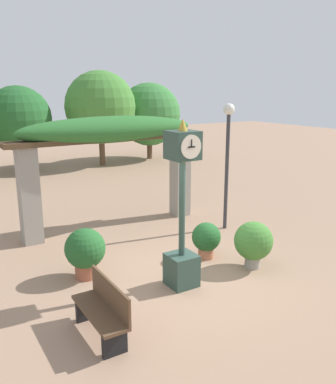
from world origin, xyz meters
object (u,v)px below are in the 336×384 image
(potted_plant_near_right, at_px, (85,251))
(park_bench, at_px, (103,310))
(potted_plant_far_left, at_px, (206,238))
(potted_plant_near_left, at_px, (253,242))
(lamp_post, at_px, (228,145))
(pedestal_clock, at_px, (182,215))

(potted_plant_near_right, height_order, park_bench, potted_plant_near_right)
(potted_plant_far_left, relative_size, park_bench, 0.61)
(potted_plant_near_right, distance_m, park_bench, 2.13)
(potted_plant_near_left, distance_m, potted_plant_near_right, 3.52)
(potted_plant_far_left, xyz_separation_m, park_bench, (-3.17, -1.56, -0.04))
(potted_plant_far_left, xyz_separation_m, lamp_post, (1.68, 1.37, 1.84))
(pedestal_clock, relative_size, potted_plant_near_right, 3.11)
(potted_plant_near_left, height_order, lamp_post, lamp_post)
(potted_plant_near_right, bearing_deg, lamp_post, 11.22)
(park_bench, bearing_deg, pedestal_clock, 110.99)
(lamp_post, bearing_deg, pedestal_clock, -143.03)
(pedestal_clock, xyz_separation_m, potted_plant_far_left, (1.21, 0.81, -0.98))
(potted_plant_near_right, relative_size, park_bench, 0.76)
(potted_plant_far_left, distance_m, lamp_post, 2.84)
(pedestal_clock, distance_m, park_bench, 2.33)
(park_bench, distance_m, lamp_post, 5.97)
(lamp_post, bearing_deg, potted_plant_far_left, -140.91)
(potted_plant_far_left, bearing_deg, lamp_post, 39.09)
(lamp_post, bearing_deg, potted_plant_near_left, -116.28)
(pedestal_clock, relative_size, potted_plant_far_left, 3.88)
(park_bench, bearing_deg, potted_plant_far_left, 116.23)
(potted_plant_far_left, relative_size, lamp_post, 0.25)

